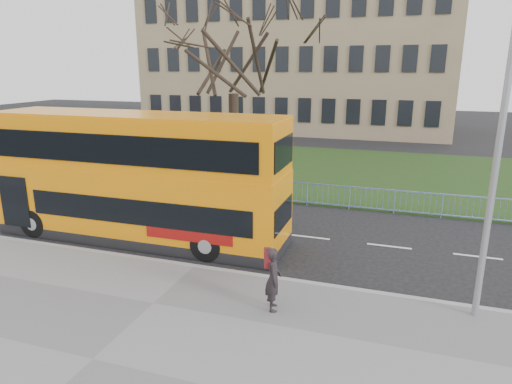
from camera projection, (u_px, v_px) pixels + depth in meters
ground at (213, 251)px, 16.43m from camera, size 120.00×120.00×0.00m
pavement at (93, 361)px, 10.24m from camera, size 80.00×10.50×0.12m
kerb at (194, 267)px, 14.99m from camera, size 80.00×0.20×0.14m
grass_verge at (302, 168)px, 29.49m from camera, size 80.00×15.40×0.08m
guard_railing at (267, 191)px, 22.31m from camera, size 40.00×0.12×1.10m
bare_tree at (233, 76)px, 24.90m from camera, size 8.14×8.14×11.62m
civic_building at (301, 60)px, 48.06m from camera, size 30.00×15.00×14.00m
yellow_bus at (138, 174)px, 17.06m from camera, size 11.29×2.76×4.73m
pedestrian at (273, 279)px, 12.10m from camera, size 0.61×0.74×1.76m
street_lamp at (494, 142)px, 10.82m from camera, size 1.77×0.29×8.36m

